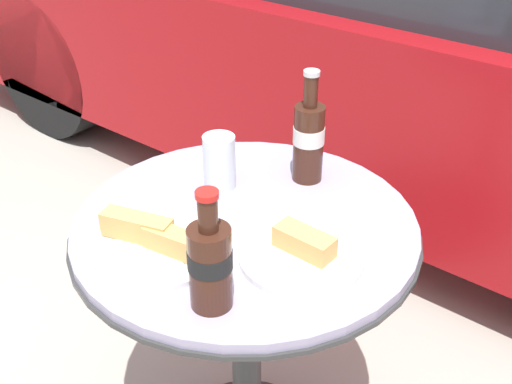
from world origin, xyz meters
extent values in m
cylinder|color=#333333|center=(0.00, 0.00, 0.34)|extent=(0.07, 0.07, 0.65)
cylinder|color=#333333|center=(0.00, 0.00, 0.66)|extent=(0.70, 0.70, 0.01)
cylinder|color=#9E93B2|center=(0.00, 0.00, 0.68)|extent=(0.69, 0.69, 0.02)
cylinder|color=#3D1E14|center=(0.00, 0.21, 0.78)|extent=(0.07, 0.07, 0.17)
cylinder|color=silver|center=(0.00, 0.21, 0.80)|extent=(0.07, 0.07, 0.04)
cylinder|color=#3D1E14|center=(0.00, 0.21, 0.90)|extent=(0.03, 0.03, 0.07)
cylinder|color=silver|center=(0.00, 0.21, 0.94)|extent=(0.03, 0.03, 0.01)
cylinder|color=#3D1E14|center=(0.11, -0.23, 0.76)|extent=(0.07, 0.07, 0.15)
cylinder|color=black|center=(0.11, -0.23, 0.78)|extent=(0.07, 0.07, 0.03)
cylinder|color=#3D1E14|center=(0.11, -0.23, 0.87)|extent=(0.03, 0.03, 0.06)
cylinder|color=red|center=(0.11, -0.23, 0.90)|extent=(0.04, 0.04, 0.01)
cylinder|color=black|center=(-0.13, 0.07, 0.74)|extent=(0.06, 0.06, 0.09)
cylinder|color=silver|center=(-0.13, 0.07, 0.75)|extent=(0.07, 0.07, 0.12)
cylinder|color=white|center=(-0.06, -0.17, 0.70)|extent=(0.26, 0.26, 0.01)
cube|color=white|center=(-0.06, -0.17, 0.70)|extent=(0.16, 0.16, 0.00)
cube|color=tan|center=(-0.11, -0.19, 0.73)|extent=(0.14, 0.08, 0.05)
cube|color=tan|center=(-0.02, -0.17, 0.73)|extent=(0.13, 0.06, 0.04)
cylinder|color=white|center=(0.16, -0.03, 0.70)|extent=(0.23, 0.23, 0.01)
cube|color=white|center=(0.16, -0.03, 0.70)|extent=(0.16, 0.16, 0.00)
cube|color=tan|center=(0.16, -0.03, 0.72)|extent=(0.11, 0.05, 0.04)
cube|color=#9E0F14|center=(-0.51, 1.63, 0.52)|extent=(4.42, 1.77, 0.66)
cylinder|color=black|center=(-1.88, 0.85, 0.34)|extent=(0.68, 0.21, 0.68)
camera|label=1|loc=(0.68, -0.82, 1.41)|focal=45.00mm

